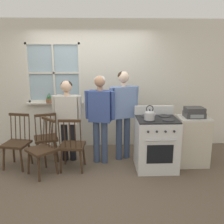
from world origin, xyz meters
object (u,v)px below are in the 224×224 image
chair_near_stove (72,146)px  person_teen_center (100,112)px  chair_near_wall (17,143)px  stereo (194,112)px  stove (156,143)px  chair_center_cluster (43,150)px  person_elderly_left (67,113)px  chair_by_window (46,139)px  potted_plant (49,99)px  kettle (150,115)px  side_counter (192,140)px  person_adult_right (123,107)px

chair_near_stove → person_teen_center: bearing=-145.4°
chair_near_wall → chair_near_stove: size_ratio=1.00×
person_teen_center → stereo: size_ratio=4.81×
person_teen_center → stove: 1.14m
chair_center_cluster → person_elderly_left: bearing=103.3°
chair_by_window → person_teen_center: (1.03, -0.12, 0.54)m
potted_plant → stereo: potted_plant is taller
chair_by_window → person_teen_center: 1.17m
person_elderly_left → chair_near_stove: bearing=-69.6°
person_teen_center → stove: (0.99, -0.27, -0.51)m
person_elderly_left → person_teen_center: bearing=-7.4°
kettle → stove: bearing=39.7°
chair_near_wall → stove: (2.48, -0.15, 0.03)m
person_teen_center → chair_near_wall: bearing=-163.4°
chair_near_stove → side_counter: 2.18m
side_counter → chair_near_stove: bearing=-175.6°
person_teen_center → kettle: bearing=-13.9°
stove → stereo: 0.88m
chair_center_cluster → chair_near_stove: bearing=63.1°
chair_by_window → side_counter: 2.73m
person_elderly_left → side_counter: bearing=-1.5°
person_elderly_left → stove: bearing=-9.6°
chair_near_wall → stereo: bearing=12.0°
chair_center_cluster → stereo: 2.73m
chair_by_window → stereo: size_ratio=2.83×
chair_near_wall → person_adult_right: size_ratio=0.57×
chair_near_stove → person_adult_right: 1.19m
person_elderly_left → person_adult_right: person_adult_right is taller
kettle → side_counter: 1.07m
kettle → side_counter: bearing=18.6°
chair_center_cluster → stove: stove is taller
stereo → stove: bearing=-169.0°
person_teen_center → chair_near_stove: bearing=-137.9°
chair_near_wall → kettle: kettle is taller
stove → potted_plant: size_ratio=4.83×
chair_center_cluster → side_counter: chair_center_cluster is taller
person_adult_right → potted_plant: size_ratio=7.57×
person_adult_right → stereo: size_ratio=5.00×
chair_near_stove → side_counter: size_ratio=1.07×
chair_near_stove → stove: 1.48m
person_elderly_left → side_counter: (2.29, -0.24, -0.49)m
potted_plant → side_counter: bearing=-18.9°
chair_center_cluster → stereo: stereo is taller
person_teen_center → potted_plant: bearing=154.4°
person_elderly_left → potted_plant: person_elderly_left is taller
person_elderly_left → chair_center_cluster: bearing=-118.6°
kettle → potted_plant: (-1.90, 1.23, 0.04)m
chair_by_window → stove: size_ratio=0.89×
chair_near_wall → potted_plant: size_ratio=4.29×
side_counter → chair_near_wall: bearing=-180.0°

